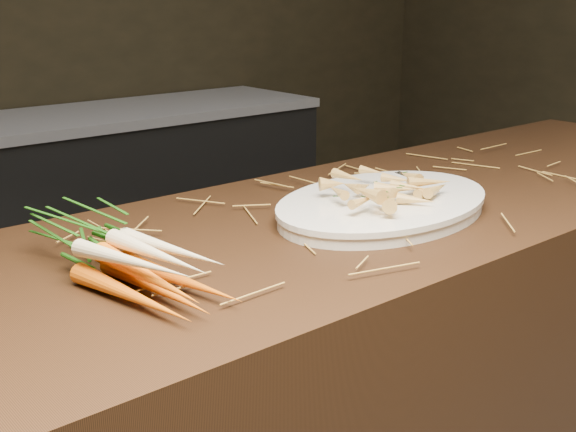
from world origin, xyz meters
The scene contains 7 objects.
main_counter centered at (0.00, 0.30, 0.45)m, with size 2.40×0.70×0.90m, color black.
back_counter centered at (0.30, 2.18, 0.42)m, with size 1.82×0.62×0.84m.
straw_bedding centered at (0.00, 0.30, 0.91)m, with size 1.40×0.60×0.02m, color #AF7737, non-canonical shape.
root_veg_bunch centered at (-0.66, 0.32, 0.94)m, with size 0.19×0.48×0.09m.
serving_platter centered at (-0.08, 0.25, 0.91)m, with size 0.52×0.34×0.03m, color white, non-canonical shape.
roasted_veg_heap centered at (-0.08, 0.25, 0.96)m, with size 0.25×0.18×0.06m, color olive, non-canonical shape.
serving_fork centered at (0.11, 0.26, 0.93)m, with size 0.02×0.19×0.00m, color silver.
Camera 1 is at (-1.12, -0.70, 1.33)m, focal length 45.00 mm.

